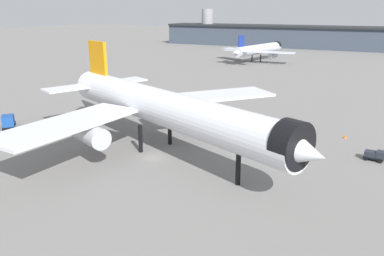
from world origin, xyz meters
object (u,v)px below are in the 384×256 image
(airliner_near_gate, at_px, (163,108))
(baggage_tug_wing, at_px, (375,155))
(service_truck_front, at_px, (8,121))
(traffic_cone_near_nose, at_px, (345,136))
(airliner_far_taxiway, at_px, (258,49))

(airliner_near_gate, xyz_separation_m, baggage_tug_wing, (33.63, 14.73, -7.09))
(service_truck_front, height_order, baggage_tug_wing, service_truck_front)
(baggage_tug_wing, height_order, traffic_cone_near_nose, baggage_tug_wing)
(traffic_cone_near_nose, bearing_deg, airliner_near_gate, -137.51)
(service_truck_front, distance_m, baggage_tug_wing, 73.66)
(baggage_tug_wing, relative_size, traffic_cone_near_nose, 4.18)
(airliner_far_taxiway, distance_m, baggage_tug_wing, 130.08)
(airliner_far_taxiway, height_order, baggage_tug_wing, airliner_far_taxiway)
(airliner_near_gate, relative_size, traffic_cone_near_nose, 79.52)
(traffic_cone_near_nose, bearing_deg, service_truck_front, -154.99)
(airliner_far_taxiway, relative_size, traffic_cone_near_nose, 56.07)
(airliner_far_taxiway, height_order, service_truck_front, airliner_far_taxiway)
(airliner_near_gate, relative_size, airliner_far_taxiway, 1.42)
(traffic_cone_near_nose, bearing_deg, baggage_tug_wing, -56.73)
(airliner_near_gate, distance_m, service_truck_front, 38.19)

